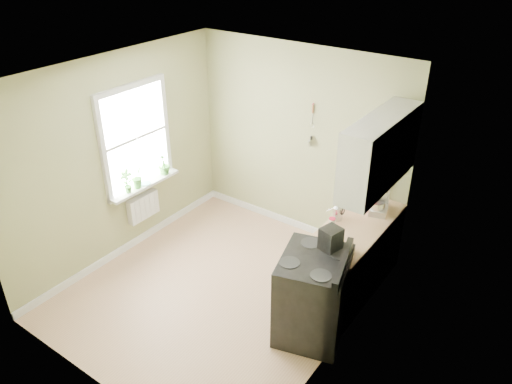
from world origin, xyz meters
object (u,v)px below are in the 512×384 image
Objects in this scene: stand_mixer at (381,199)px; kettle at (338,212)px; coffee_maker at (330,242)px; stove at (313,295)px.

stand_mixer is 0.58m from kettle.
kettle is at bearing 110.74° from coffee_maker.
kettle is (-0.33, -0.47, -0.07)m from stand_mixer.
kettle is at bearing 103.80° from stove.
stand_mixer is 1.15m from coffee_maker.
stove is at bearing -94.20° from stand_mixer.
coffee_maker is (0.03, 0.25, 0.56)m from stove.
kettle is 0.64× the size of coffee_maker.
coffee_maker is (-0.07, -1.15, -0.02)m from stand_mixer.
stand_mixer is 1.25× the size of coffee_maker.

